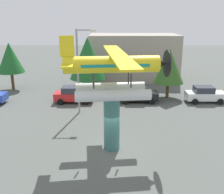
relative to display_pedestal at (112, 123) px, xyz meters
The scene contains 11 objects.
ground_plane 1.94m from the display_pedestal, ahead, with size 140.00×140.00×0.00m, color #515651.
display_pedestal is the anchor object (origin of this frame).
floatplane_monument 3.61m from the display_pedestal, ahead, with size 7.03×10.46×4.00m.
car_mid_red 11.36m from the display_pedestal, 112.02° to the left, with size 4.20×2.02×1.76m.
car_far_black 11.08m from the display_pedestal, 75.52° to the left, with size 4.20×2.02×1.76m.
car_distant_white 14.73m from the display_pedestal, 46.68° to the left, with size 4.20×2.02×1.76m.
streetlight_primary 8.34m from the display_pedestal, 112.51° to the left, with size 1.84×0.28×7.94m.
storefront_building 22.25m from the display_pedestal, 82.15° to the left, with size 12.67×6.51×6.53m, color #9E9384.
tree_west 20.38m from the display_pedestal, 129.13° to the left, with size 3.33×3.33×5.94m.
tree_east 16.14m from the display_pedestal, 101.20° to the left, with size 4.59×4.59×6.61m.
tree_center_back 13.87m from the display_pedestal, 62.80° to the left, with size 3.43×3.43×5.63m.
Camera 1 is at (0.14, -16.78, 8.99)m, focal length 42.10 mm.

